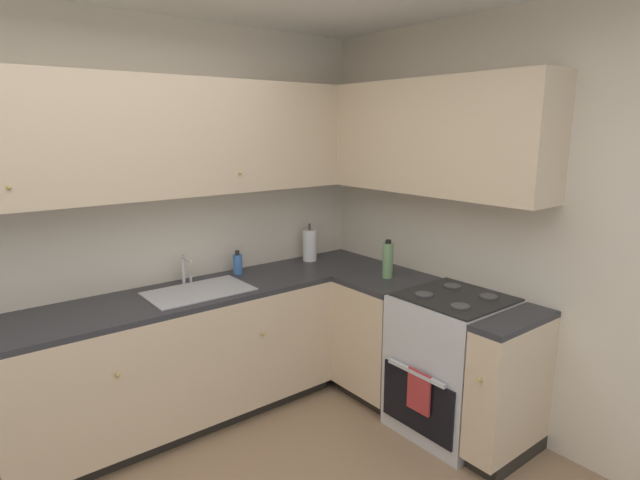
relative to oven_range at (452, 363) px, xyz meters
The scene contains 14 objects.
wall_back 2.46m from the oven_range, 140.81° to the left, with size 4.24×0.05×2.61m, color beige.
wall_right 0.95m from the oven_range, 43.11° to the right, with size 0.05×3.54×2.61m, color beige.
lower_cabinets_back 1.78m from the oven_range, 140.25° to the left, with size 2.09×0.62×0.85m.
countertop_back 1.82m from the oven_range, 140.37° to the left, with size 3.30×0.60×0.04m, color #2D2D33.
lower_cabinets_right 0.29m from the oven_range, 93.06° to the left, with size 0.62×1.36×0.85m.
countertop_right 0.51m from the oven_range, 93.62° to the left, with size 0.60×1.36×0.03m.
oven_range is the anchor object (origin of this frame).
upper_cabinets_back 2.44m from the oven_range, 140.21° to the left, with size 2.98×0.34×0.73m.
upper_cabinets_right 1.50m from the oven_range, 75.75° to the left, with size 0.32×1.91×0.73m.
sink 1.68m from the oven_range, 137.55° to the left, with size 0.65×0.40×0.10m.
faucet 1.86m from the oven_range, 132.52° to the left, with size 0.07×0.16×0.19m.
soap_bottle 1.62m from the oven_range, 121.36° to the left, with size 0.07×0.07×0.17m.
paper_towel_roll 1.42m from the oven_range, 97.24° to the left, with size 0.11×0.11×0.31m.
oil_bottle 0.81m from the oven_range, 91.83° to the left, with size 0.08×0.08×0.27m.
Camera 1 is at (-0.75, -1.57, 1.93)m, focal length 28.75 mm.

